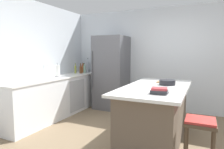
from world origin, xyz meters
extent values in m
plane|color=#7A664C|center=(0.00, 0.00, 0.00)|extent=(7.20, 7.20, 0.00)
cube|color=silver|center=(0.00, 2.25, 1.30)|extent=(6.00, 0.10, 2.60)
cube|color=silver|center=(-2.45, 0.00, 1.30)|extent=(0.10, 6.00, 2.60)
cube|color=white|center=(-2.08, 0.68, 0.44)|extent=(0.65, 2.83, 0.88)
cube|color=white|center=(-2.08, 0.68, 0.90)|extent=(0.68, 2.86, 0.03)
cube|color=#B2B5BA|center=(-1.75, 1.04, 0.44)|extent=(0.01, 0.60, 0.74)
cube|color=brown|center=(0.31, 0.32, 0.44)|extent=(0.81, 1.74, 0.88)
cube|color=white|center=(0.31, 0.32, 0.90)|extent=(0.97, 1.94, 0.04)
cube|color=#56565B|center=(-1.21, 1.83, 0.95)|extent=(0.79, 0.75, 1.89)
cylinder|color=#4C4C51|center=(-1.56, 1.43, 1.04)|extent=(0.02, 0.02, 0.95)
cylinder|color=#473828|center=(0.85, -0.17, 0.30)|extent=(0.04, 0.04, 0.59)
cylinder|color=#473828|center=(1.15, -0.17, 0.30)|extent=(0.04, 0.04, 0.59)
cube|color=#473828|center=(1.00, -0.32, 0.61)|extent=(0.36, 0.36, 0.04)
cube|color=#B2332D|center=(1.00, -0.32, 0.65)|extent=(0.34, 0.34, 0.03)
cylinder|color=silver|center=(-2.14, 0.36, 0.92)|extent=(0.05, 0.05, 0.02)
cylinder|color=silver|center=(-2.14, 0.36, 1.07)|extent=(0.02, 0.02, 0.28)
cylinder|color=silver|center=(-2.08, 0.36, 1.19)|extent=(0.14, 0.02, 0.02)
cylinder|color=gray|center=(-2.02, 0.67, 0.92)|extent=(0.14, 0.14, 0.01)
cylinder|color=white|center=(-2.02, 0.67, 1.06)|extent=(0.11, 0.11, 0.26)
cylinder|color=gray|center=(-2.02, 0.67, 1.21)|extent=(0.02, 0.02, 0.04)
cylinder|color=silver|center=(-2.05, 2.00, 1.05)|extent=(0.08, 0.08, 0.28)
cylinder|color=silver|center=(-2.05, 2.00, 1.25)|extent=(0.03, 0.03, 0.11)
cylinder|color=black|center=(-2.05, 2.00, 1.31)|extent=(0.03, 0.03, 0.01)
cylinder|color=brown|center=(-2.13, 1.90, 1.01)|extent=(0.08, 0.08, 0.19)
cylinder|color=brown|center=(-2.13, 1.90, 1.13)|extent=(0.03, 0.03, 0.06)
cylinder|color=black|center=(-2.13, 1.90, 1.17)|extent=(0.04, 0.04, 0.01)
cylinder|color=#994C23|center=(-2.10, 1.80, 1.02)|extent=(0.06, 0.06, 0.21)
cylinder|color=#994C23|center=(-2.10, 1.80, 1.15)|extent=(0.02, 0.02, 0.06)
cylinder|color=black|center=(-2.10, 1.80, 1.19)|extent=(0.02, 0.02, 0.01)
cylinder|color=#8CB79E|center=(-1.98, 1.72, 1.02)|extent=(0.06, 0.06, 0.21)
cylinder|color=#8CB79E|center=(-1.98, 1.72, 1.15)|extent=(0.03, 0.03, 0.06)
cylinder|color=black|center=(-1.98, 1.72, 1.18)|extent=(0.03, 0.03, 0.01)
cylinder|color=#5B3319|center=(-2.03, 1.61, 1.01)|extent=(0.07, 0.07, 0.19)
cylinder|color=#5B3319|center=(-2.03, 1.61, 1.14)|extent=(0.03, 0.03, 0.07)
cylinder|color=black|center=(-2.03, 1.61, 1.18)|extent=(0.03, 0.03, 0.01)
cylinder|color=olive|center=(-2.15, 1.53, 1.02)|extent=(0.06, 0.06, 0.20)
cylinder|color=olive|center=(-2.15, 1.53, 1.15)|extent=(0.02, 0.02, 0.06)
cylinder|color=black|center=(-2.15, 1.53, 1.19)|extent=(0.02, 0.02, 0.01)
cube|color=#2D2D33|center=(0.48, -0.26, 0.93)|extent=(0.22, 0.18, 0.02)
cube|color=#2D2D33|center=(0.48, -0.26, 0.95)|extent=(0.23, 0.19, 0.03)
cube|color=#A83338|center=(0.48, -0.26, 0.99)|extent=(0.22, 0.19, 0.03)
cylinder|color=black|center=(0.45, 0.56, 0.96)|extent=(0.27, 0.27, 0.08)
cube|color=#9E7042|center=(0.38, 0.79, 0.93)|extent=(0.32, 0.21, 0.02)
camera|label=1|loc=(1.01, -2.86, 1.45)|focal=31.62mm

